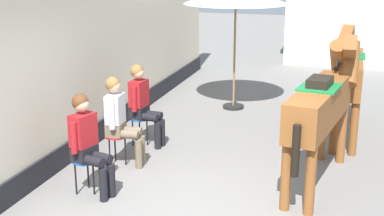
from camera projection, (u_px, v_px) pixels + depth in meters
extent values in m
plane|color=slate|center=(243.00, 140.00, 9.33)|extent=(40.00, 40.00, 0.00)
cube|color=beige|center=(64.00, 51.00, 8.19)|extent=(0.30, 14.00, 3.40)
cube|color=black|center=(72.00, 144.00, 8.61)|extent=(0.34, 14.00, 0.36)
cube|color=silver|center=(344.00, 17.00, 15.95)|extent=(3.20, 2.40, 2.60)
cylinder|color=#194C99|center=(85.00, 160.00, 7.16)|extent=(0.34, 0.34, 0.03)
cylinder|color=black|center=(94.00, 179.00, 7.16)|extent=(0.02, 0.02, 0.45)
cylinder|color=black|center=(88.00, 173.00, 7.36)|extent=(0.02, 0.02, 0.45)
cylinder|color=black|center=(76.00, 179.00, 7.16)|extent=(0.02, 0.02, 0.45)
cube|color=black|center=(84.00, 152.00, 7.13)|extent=(0.31, 0.37, 0.20)
cube|color=maroon|center=(83.00, 130.00, 7.04)|extent=(0.30, 0.39, 0.44)
sphere|color=tan|center=(81.00, 104.00, 6.94)|extent=(0.20, 0.20, 0.20)
sphere|color=#593319|center=(80.00, 102.00, 6.94)|extent=(0.22, 0.22, 0.22)
cylinder|color=black|center=(99.00, 157.00, 7.11)|extent=(0.40, 0.22, 0.13)
cylinder|color=black|center=(111.00, 181.00, 7.10)|extent=(0.11, 0.11, 0.46)
cylinder|color=black|center=(91.00, 161.00, 6.98)|extent=(0.40, 0.22, 0.13)
cylinder|color=black|center=(103.00, 185.00, 6.97)|extent=(0.11, 0.11, 0.46)
cylinder|color=maroon|center=(95.00, 130.00, 7.20)|extent=(0.09, 0.09, 0.42)
cylinder|color=maroon|center=(74.00, 138.00, 6.88)|extent=(0.09, 0.09, 0.42)
cylinder|color=red|center=(116.00, 136.00, 8.13)|extent=(0.34, 0.34, 0.03)
cylinder|color=black|center=(125.00, 151.00, 8.17)|extent=(0.02, 0.02, 0.45)
cylinder|color=black|center=(115.00, 147.00, 8.32)|extent=(0.02, 0.02, 0.45)
cylinder|color=black|center=(110.00, 153.00, 8.10)|extent=(0.02, 0.02, 0.45)
cube|color=brown|center=(116.00, 129.00, 8.10)|extent=(0.27, 0.34, 0.20)
cube|color=silver|center=(115.00, 109.00, 8.01)|extent=(0.25, 0.36, 0.44)
sphere|color=tan|center=(114.00, 86.00, 7.91)|extent=(0.20, 0.20, 0.20)
sphere|color=olive|center=(113.00, 84.00, 7.91)|extent=(0.22, 0.22, 0.22)
cylinder|color=brown|center=(129.00, 131.00, 8.15)|extent=(0.39, 0.16, 0.13)
cylinder|color=brown|center=(142.00, 150.00, 8.19)|extent=(0.11, 0.11, 0.46)
cylinder|color=brown|center=(126.00, 134.00, 8.00)|extent=(0.39, 0.16, 0.13)
cylinder|color=brown|center=(139.00, 154.00, 8.04)|extent=(0.11, 0.11, 0.46)
cylinder|color=silver|center=(121.00, 108.00, 8.21)|extent=(0.09, 0.09, 0.42)
cylinder|color=silver|center=(112.00, 116.00, 7.83)|extent=(0.09, 0.09, 0.42)
cylinder|color=#194C99|center=(139.00, 118.00, 9.00)|extent=(0.34, 0.34, 0.03)
cylinder|color=black|center=(147.00, 133.00, 9.02)|extent=(0.02, 0.02, 0.45)
cylinder|color=black|center=(140.00, 129.00, 9.20)|extent=(0.02, 0.02, 0.45)
cylinder|color=black|center=(133.00, 133.00, 8.99)|extent=(0.02, 0.02, 0.45)
cube|color=black|center=(139.00, 112.00, 8.97)|extent=(0.27, 0.35, 0.20)
cube|color=maroon|center=(139.00, 93.00, 8.88)|extent=(0.26, 0.36, 0.44)
sphere|color=tan|center=(138.00, 73.00, 8.78)|extent=(0.20, 0.20, 0.20)
sphere|color=olive|center=(137.00, 71.00, 8.78)|extent=(0.22, 0.22, 0.22)
cylinder|color=black|center=(152.00, 114.00, 8.98)|extent=(0.39, 0.17, 0.13)
cylinder|color=black|center=(162.00, 133.00, 8.99)|extent=(0.11, 0.11, 0.46)
cylinder|color=black|center=(147.00, 117.00, 8.84)|extent=(0.39, 0.17, 0.13)
cylinder|color=black|center=(158.00, 136.00, 8.85)|extent=(0.11, 0.11, 0.46)
cylinder|color=maroon|center=(146.00, 94.00, 9.06)|extent=(0.09, 0.09, 0.42)
cylinder|color=maroon|center=(134.00, 99.00, 8.71)|extent=(0.09, 0.09, 0.42)
cube|color=brown|center=(320.00, 105.00, 7.24)|extent=(0.80, 2.24, 0.52)
cylinder|color=brown|center=(322.00, 132.00, 8.34)|extent=(0.13, 0.13, 0.90)
cylinder|color=brown|center=(342.00, 135.00, 8.21)|extent=(0.13, 0.13, 0.90)
cylinder|color=brown|center=(286.00, 177.00, 6.67)|extent=(0.13, 0.13, 0.90)
cylinder|color=brown|center=(310.00, 181.00, 6.54)|extent=(0.13, 0.13, 0.90)
cylinder|color=brown|center=(340.00, 62.00, 8.16)|extent=(0.38, 0.67, 0.73)
cube|color=brown|center=(346.00, 39.00, 8.37)|extent=(0.26, 0.55, 0.40)
cube|color=black|center=(341.00, 53.00, 8.10)|extent=(0.14, 0.63, 0.48)
cylinder|color=black|center=(296.00, 151.00, 6.33)|extent=(0.12, 0.12, 0.65)
cube|color=#197238|center=(320.00, 87.00, 7.07)|extent=(0.59, 0.67, 0.03)
cube|color=black|center=(320.00, 82.00, 7.05)|extent=(0.35, 0.48, 0.12)
cube|color=brown|center=(349.00, 72.00, 9.24)|extent=(0.46, 2.20, 0.52)
cylinder|color=brown|center=(354.00, 129.00, 8.50)|extent=(0.13, 0.13, 0.90)
cylinder|color=brown|center=(334.00, 127.00, 8.58)|extent=(0.13, 0.13, 0.90)
cylinder|color=brown|center=(355.00, 99.00, 10.28)|extent=(0.13, 0.13, 0.90)
cylinder|color=brown|center=(339.00, 97.00, 10.36)|extent=(0.13, 0.13, 0.90)
cylinder|color=brown|center=(349.00, 63.00, 8.03)|extent=(0.28, 0.63, 0.73)
cube|color=brown|center=(350.00, 47.00, 7.63)|extent=(0.18, 0.53, 0.40)
cube|color=black|center=(350.00, 54.00, 8.01)|extent=(0.04, 0.63, 0.48)
cylinder|color=black|center=(349.00, 74.00, 10.36)|extent=(0.10, 0.10, 0.65)
cube|color=#197238|center=(350.00, 56.00, 9.26)|extent=(0.50, 0.60, 0.03)
cube|color=black|center=(351.00, 52.00, 9.24)|extent=(0.28, 0.44, 0.12)
cylinder|color=black|center=(233.00, 107.00, 11.25)|extent=(0.44, 0.44, 0.06)
cylinder|color=olive|center=(234.00, 57.00, 10.96)|extent=(0.04, 0.04, 2.20)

